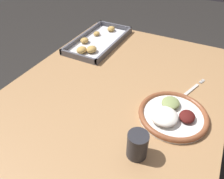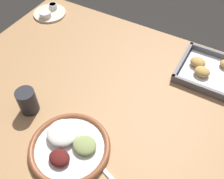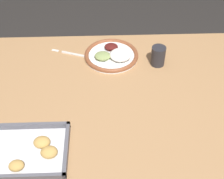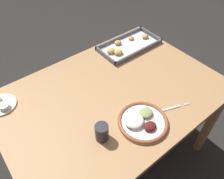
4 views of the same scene
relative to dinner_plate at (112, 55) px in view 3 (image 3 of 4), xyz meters
The scene contains 5 objects.
dining_table 0.28m from the dinner_plate, 87.21° to the left, with size 1.25×0.88×0.71m.
dinner_plate is the anchor object (origin of this frame).
fork 0.18m from the dinner_plate, ahead, with size 0.21×0.09×0.00m.
baking_tray 0.66m from the dinner_plate, 54.87° to the left, with size 0.44×0.23×0.04m.
drinking_cup 0.22m from the dinner_plate, 164.79° to the left, with size 0.06×0.06×0.09m.
Camera 3 is at (0.03, 0.93, 1.62)m, focal length 50.00 mm.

